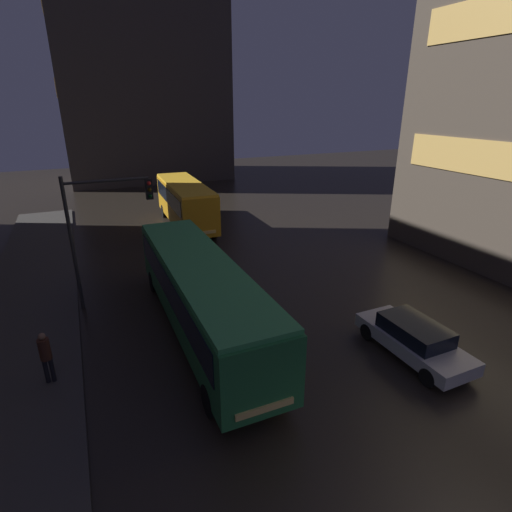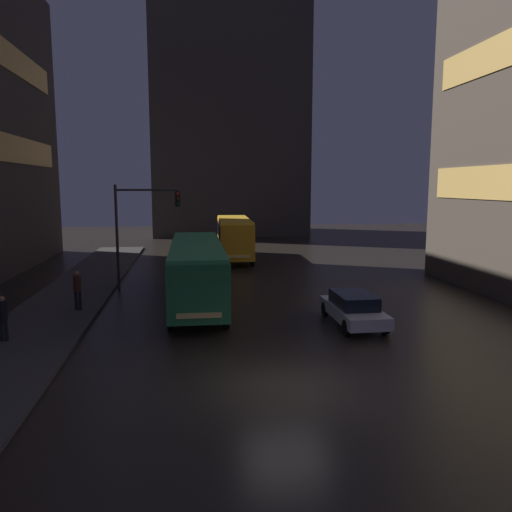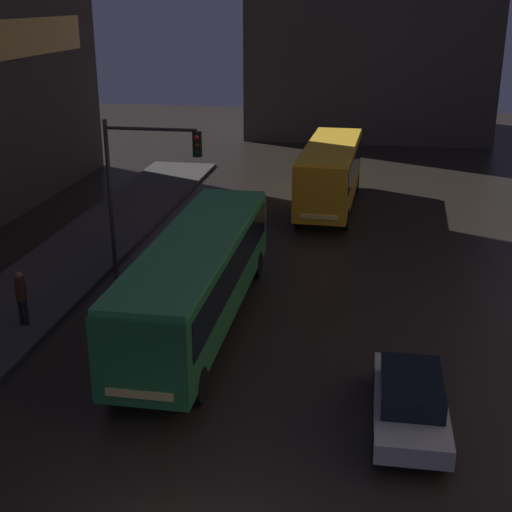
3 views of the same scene
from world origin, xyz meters
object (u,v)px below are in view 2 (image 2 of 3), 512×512
at_px(car_taxi, 353,308).
at_px(bus_near, 197,266).
at_px(bus_far, 234,235).
at_px(pedestrian_mid, 3,315).
at_px(pedestrian_near, 77,287).
at_px(traffic_light_main, 140,218).

bearing_deg(car_taxi, bus_near, -36.08).
relative_size(bus_near, bus_far, 1.24).
bearing_deg(pedestrian_mid, bus_far, 23.73).
bearing_deg(bus_far, pedestrian_near, 62.97).
xyz_separation_m(bus_near, pedestrian_near, (-5.54, -1.17, -0.67)).
distance_m(bus_near, car_taxi, 8.18).
bearing_deg(bus_near, pedestrian_mid, 38.06).
bearing_deg(pedestrian_mid, traffic_light_main, 27.97).
relative_size(bus_far, car_taxi, 2.16).
bearing_deg(pedestrian_mid, bus_near, -1.06).
bearing_deg(bus_far, bus_near, 79.60).
distance_m(bus_near, pedestrian_mid, 9.25).
xyz_separation_m(bus_near, traffic_light_main, (-3.10, 4.12, 2.18)).
xyz_separation_m(pedestrian_mid, traffic_light_main, (4.19, 9.77, 2.93)).
distance_m(bus_far, pedestrian_mid, 22.82).
distance_m(pedestrian_near, pedestrian_mid, 4.81).
bearing_deg(car_taxi, pedestrian_near, -16.73).
relative_size(car_taxi, pedestrian_mid, 2.62).
relative_size(bus_far, pedestrian_mid, 5.67).
xyz_separation_m(bus_near, bus_far, (3.22, 14.59, 0.14)).
bearing_deg(pedestrian_near, traffic_light_main, 81.39).
height_order(pedestrian_near, pedestrian_mid, pedestrian_near).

